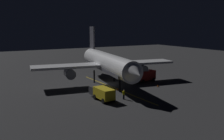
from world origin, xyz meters
TOP-DOWN VIEW (x-y plane):
  - ground_plane at (0.00, 0.00)m, footprint 180.00×180.00m
  - apron_guide_stripe at (0.59, 4.00)m, footprint 0.90×27.60m
  - airliner at (-0.10, -0.58)m, footprint 32.95×34.03m
  - baggage_truck at (6.69, 10.22)m, footprint 2.45×6.17m
  - catering_truck at (-8.35, 2.20)m, footprint 6.73×2.75m
  - ground_crew_worker at (3.25, 11.89)m, footprint 0.40×0.40m
  - traffic_cone_near_left at (-8.08, 7.71)m, footprint 0.50×0.50m
  - traffic_cone_near_right at (0.47, 5.80)m, footprint 0.50×0.50m
  - traffic_cone_under_wing at (1.03, 6.06)m, footprint 0.50×0.50m
  - traffic_cone_far at (3.04, 6.75)m, footprint 0.50×0.50m

SIDE VIEW (x-z plane):
  - ground_plane at x=0.00m, z-range -0.20..0.00m
  - apron_guide_stripe at x=0.59m, z-range 0.00..0.01m
  - traffic_cone_near_left at x=-8.08m, z-range -0.03..0.52m
  - traffic_cone_near_right at x=0.47m, z-range -0.03..0.52m
  - traffic_cone_under_wing at x=1.03m, z-range -0.03..0.52m
  - traffic_cone_far at x=3.04m, z-range -0.03..0.52m
  - ground_crew_worker at x=3.25m, z-range 0.02..1.76m
  - baggage_truck at x=6.69m, z-range 0.06..2.29m
  - catering_truck at x=-8.35m, z-range 0.04..2.61m
  - airliner at x=-0.10m, z-range -1.65..11.09m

